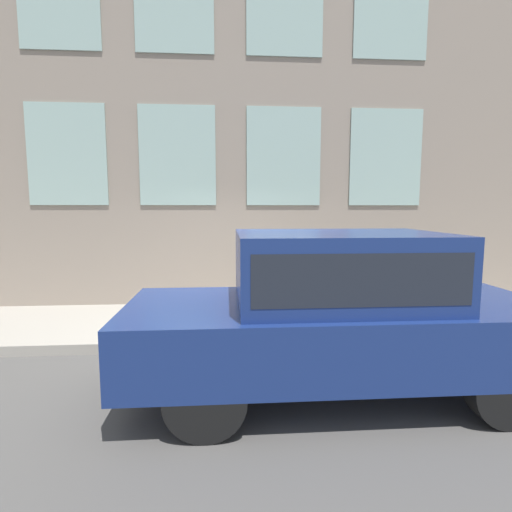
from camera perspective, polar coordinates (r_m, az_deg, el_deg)
The scene contains 6 objects.
ground_plane at distance 5.93m, azimuth -3.03°, elevation -13.42°, with size 80.00×80.00×0.00m, color #514F4C.
sidewalk at distance 7.03m, azimuth -3.26°, elevation -9.48°, with size 2.37×60.00×0.15m.
building_facade at distance 8.84m, azimuth -3.73°, elevation 30.65°, with size 0.33×40.00×11.24m.
fire_hydrant at distance 6.16m, azimuth 1.92°, elevation -6.98°, with size 0.35×0.46×0.83m.
person at distance 6.33m, azimuth -1.85°, elevation -4.05°, with size 0.28×0.19×1.17m.
parked_car_navy_near at distance 4.47m, azimuth 11.61°, elevation -7.18°, with size 1.81×4.54×1.79m.
Camera 1 is at (-5.56, 0.12, 2.05)m, focal length 28.00 mm.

